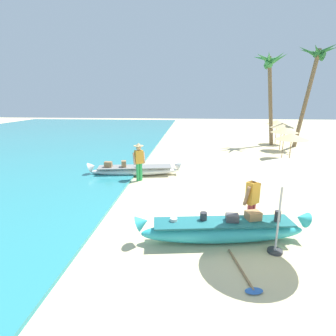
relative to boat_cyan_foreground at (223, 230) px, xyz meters
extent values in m
plane|color=beige|center=(-0.15, 1.45, -0.32)|extent=(80.00, 80.00, 0.00)
ellipsoid|color=#33B2BC|center=(-0.01, 0.00, -0.04)|extent=(4.27, 1.26, 0.55)
cone|color=#33B2BC|center=(2.02, 0.28, 0.28)|extent=(0.46, 0.46, 0.48)
cone|color=#33B2BC|center=(-2.05, -0.29, 0.28)|extent=(0.46, 0.46, 0.48)
cube|color=#1C6267|center=(-0.01, 0.00, 0.23)|extent=(3.60, 1.18, 0.04)
cylinder|color=silver|center=(-1.28, -0.09, 0.28)|extent=(0.19, 0.19, 0.10)
cylinder|color=#2D2D33|center=(-0.52, 0.05, 0.34)|extent=(0.18, 0.18, 0.22)
cube|color=#424247|center=(0.21, 0.04, 0.33)|extent=(0.32, 0.27, 0.20)
cube|color=#9E754C|center=(0.77, 0.19, 0.34)|extent=(0.43, 0.39, 0.23)
cylinder|color=#2D2D33|center=(1.36, 0.13, 0.38)|extent=(0.16, 0.16, 0.30)
ellipsoid|color=white|center=(-3.55, 5.85, -0.11)|extent=(4.22, 1.48, 0.41)
cone|color=white|center=(-1.55, 6.19, 0.14)|extent=(0.50, 0.55, 0.55)
cone|color=white|center=(-5.54, 5.52, 0.14)|extent=(0.50, 0.55, 0.55)
cube|color=gray|center=(-3.55, 5.85, 0.09)|extent=(3.57, 1.39, 0.04)
cube|color=#9E754C|center=(-4.79, 5.63, 0.23)|extent=(0.36, 0.26, 0.28)
cube|color=#9E754C|center=(-4.05, 5.73, 0.25)|extent=(0.28, 0.34, 0.31)
cylinder|color=#386699|center=(-3.37, 5.81, 0.23)|extent=(0.15, 0.15, 0.29)
cylinder|color=green|center=(-3.11, 5.03, 0.08)|extent=(0.14, 0.14, 0.80)
cylinder|color=green|center=(-3.23, 4.96, 0.08)|extent=(0.14, 0.14, 0.80)
cube|color=gold|center=(-3.17, 5.00, 0.77)|extent=(0.42, 0.38, 0.59)
cylinder|color=tan|center=(-2.96, 5.10, 0.72)|extent=(0.18, 0.22, 0.54)
cylinder|color=tan|center=(-3.35, 4.86, 0.72)|extent=(0.18, 0.22, 0.54)
sphere|color=tan|center=(-3.17, 5.00, 1.19)|extent=(0.22, 0.22, 0.22)
cylinder|color=tan|center=(-3.17, 5.00, 1.27)|extent=(0.44, 0.44, 0.02)
cone|color=tan|center=(-3.17, 5.00, 1.34)|extent=(0.26, 0.26, 0.12)
cylinder|color=#B2383D|center=(0.77, 0.62, 0.09)|extent=(0.14, 0.14, 0.82)
cylinder|color=#B2383D|center=(0.88, 0.72, 0.09)|extent=(0.14, 0.14, 0.82)
cube|color=gold|center=(0.82, 0.67, 0.81)|extent=(0.41, 0.41, 0.62)
cylinder|color=#9E7051|center=(0.64, 0.53, 0.76)|extent=(0.20, 0.21, 0.56)
cylinder|color=#9E7051|center=(0.98, 0.84, 0.76)|extent=(0.20, 0.21, 0.56)
sphere|color=#9E7051|center=(0.82, 0.67, 1.24)|extent=(0.22, 0.22, 0.22)
cylinder|color=#B7B7BC|center=(1.20, -0.41, 0.85)|extent=(0.05, 0.05, 2.34)
cone|color=silver|center=(1.20, -0.41, 1.86)|extent=(2.09, 2.09, 0.36)
cylinder|color=#333338|center=(1.20, -0.41, -0.29)|extent=(0.36, 0.36, 0.06)
cylinder|color=#8E6B47|center=(4.13, 7.43, 0.63)|extent=(0.04, 0.04, 1.90)
cone|color=tan|center=(4.13, 7.43, 1.43)|extent=(1.60, 1.60, 0.32)
cylinder|color=#8E6B47|center=(4.70, 10.28, 0.63)|extent=(0.04, 0.04, 1.90)
cone|color=tan|center=(4.70, 10.28, 1.43)|extent=(1.60, 1.60, 0.32)
cylinder|color=#8E6B47|center=(5.40, 13.00, 0.63)|extent=(0.04, 0.04, 1.90)
cone|color=tan|center=(5.40, 13.00, 1.43)|extent=(1.60, 1.60, 0.32)
cylinder|color=#8E6B47|center=(5.86, 15.67, 0.63)|extent=(0.04, 0.04, 1.90)
cone|color=tan|center=(5.86, 15.67, 1.43)|extent=(1.60, 1.60, 0.32)
cylinder|color=brown|center=(5.05, 15.12, 2.95)|extent=(1.04, 0.28, 6.56)
cone|color=#337F3D|center=(5.15, 15.05, 5.93)|extent=(1.72, 0.60, 1.19)
cone|color=#337F3D|center=(4.98, 15.46, 6.01)|extent=(1.38, 1.46, 0.99)
cone|color=#337F3D|center=(4.57, 15.54, 5.96)|extent=(0.72, 1.58, 1.10)
cone|color=#337F3D|center=(4.30, 15.36, 6.10)|extent=(1.57, 1.17, 0.72)
cone|color=#337F3D|center=(4.29, 14.89, 6.07)|extent=(1.59, 1.17, 0.81)
cone|color=#337F3D|center=(4.52, 14.62, 6.05)|extent=(0.90, 1.96, 0.89)
cone|color=#337F3D|center=(4.97, 14.78, 5.93)|extent=(1.32, 1.46, 1.17)
cylinder|color=brown|center=(7.41, 14.55, 3.14)|extent=(1.19, 0.28, 6.96)
cone|color=#23602D|center=(8.33, 14.58, 6.47)|extent=(1.74, 0.49, 0.81)
cone|color=#23602D|center=(8.17, 14.96, 6.50)|extent=(1.41, 1.74, 0.72)
cone|color=#23602D|center=(7.56, 14.99, 6.44)|extent=(1.44, 1.85, 0.93)
cone|color=#23602D|center=(7.35, 14.58, 6.35)|extent=(1.89, 0.48, 1.16)
cone|color=#23602D|center=(7.61, 14.22, 6.41)|extent=(1.24, 1.43, 0.96)
cone|color=#23602D|center=(8.09, 14.14, 6.46)|extent=(1.15, 1.68, 0.84)
cylinder|color=#8E6B47|center=(0.25, -1.15, -0.29)|extent=(0.34, 1.42, 0.05)
ellipsoid|color=#2D60B7|center=(0.39, -1.86, -0.29)|extent=(0.39, 0.27, 0.03)
camera|label=1|loc=(-0.87, -6.33, 3.31)|focal=28.50mm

